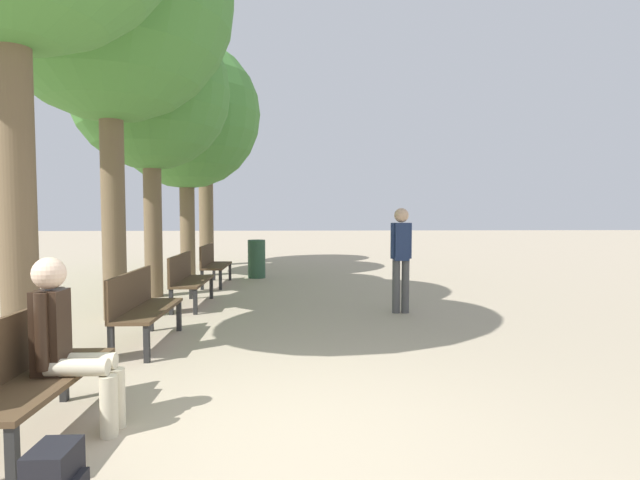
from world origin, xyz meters
name	(u,v)px	position (x,y,z in m)	size (l,w,h in m)	color
ground_plane	(263,443)	(0.00, 0.00, 0.00)	(80.00, 80.00, 0.00)	tan
bench_row_0	(28,368)	(-1.69, 0.14, 0.52)	(0.47, 1.55, 0.91)	#4C3823
bench_row_1	(141,303)	(-1.69, 2.69, 0.52)	(0.47, 1.55, 0.91)	#4C3823
bench_row_2	(187,276)	(-1.69, 5.24, 0.52)	(0.47, 1.55, 0.91)	#4C3823
bench_row_3	(212,262)	(-1.69, 7.79, 0.52)	(0.47, 1.55, 0.91)	#4C3823
tree_row_2	(150,92)	(-2.56, 6.27, 3.92)	(3.01, 3.01, 5.46)	brown
tree_row_3	(186,115)	(-2.56, 9.23, 4.06)	(3.70, 3.70, 5.93)	brown
tree_row_4	(205,118)	(-2.56, 11.81, 4.46)	(3.00, 3.00, 6.03)	brown
person_seated	(67,340)	(-1.45, 0.23, 0.70)	(0.62, 0.35, 1.32)	beige
pedestrian_near	(401,253)	(1.91, 4.51, 0.98)	(0.35, 0.23, 1.71)	#4C4C4C
trash_bin	(257,259)	(-0.80, 8.94, 0.47)	(0.44, 0.44, 0.95)	#2D5138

